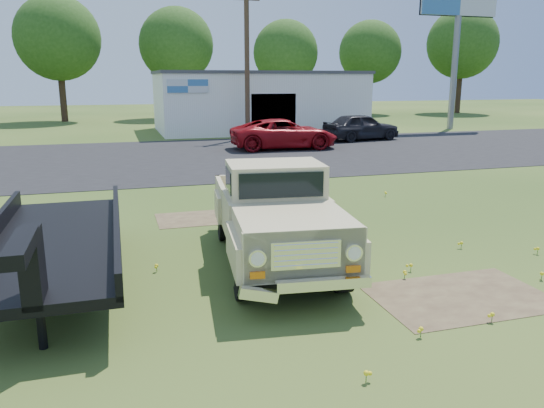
{
  "coord_description": "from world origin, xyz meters",
  "views": [
    {
      "loc": [
        -4.04,
        -10.2,
        3.66
      ],
      "look_at": [
        -0.69,
        1.0,
        0.88
      ],
      "focal_mm": 35.0,
      "sensor_mm": 36.0,
      "label": 1
    }
  ],
  "objects": [
    {
      "name": "treeline_g",
      "position": [
        32.0,
        40.0,
        7.25
      ],
      "size": [
        7.36,
        7.36,
        10.95
      ],
      "color": "#352418",
      "rests_on": "ground"
    },
    {
      "name": "treeline_f",
      "position": [
        22.0,
        41.5,
        6.3
      ],
      "size": [
        6.4,
        6.4,
        9.52
      ],
      "color": "#352418",
      "rests_on": "ground"
    },
    {
      "name": "dark_sedan",
      "position": [
        10.29,
        19.02,
        0.8
      ],
      "size": [
        4.95,
        2.59,
        1.61
      ],
      "primitive_type": "imported",
      "rotation": [
        0.0,
        0.0,
        1.72
      ],
      "color": "black",
      "rests_on": "ground"
    },
    {
      "name": "dirt_patch_b",
      "position": [
        -2.0,
        3.5,
        0.0
      ],
      "size": [
        2.2,
        1.6,
        0.01
      ],
      "primitive_type": "cube",
      "color": "#4F3D2A",
      "rests_on": "ground"
    },
    {
      "name": "red_pickup",
      "position": [
        4.62,
        16.56,
        0.78
      ],
      "size": [
        5.73,
        2.81,
        1.57
      ],
      "primitive_type": "imported",
      "rotation": [
        0.0,
        0.0,
        1.53
      ],
      "color": "maroon",
      "rests_on": "ground"
    },
    {
      "name": "asphalt_lot",
      "position": [
        0.0,
        15.0,
        0.0
      ],
      "size": [
        90.0,
        14.0,
        0.02
      ],
      "primitive_type": "cube",
      "color": "black",
      "rests_on": "ground"
    },
    {
      "name": "dirt_patch_a",
      "position": [
        1.5,
        -3.0,
        0.0
      ],
      "size": [
        3.0,
        2.0,
        0.01
      ],
      "primitive_type": "cube",
      "color": "#4F3D2A",
      "rests_on": "ground"
    },
    {
      "name": "treeline_e",
      "position": [
        12.0,
        39.0,
        5.98
      ],
      "size": [
        6.08,
        6.08,
        9.04
      ],
      "color": "#352418",
      "rests_on": "ground"
    },
    {
      "name": "flatbed_trailer",
      "position": [
        -5.16,
        -0.33,
        0.91
      ],
      "size": [
        2.26,
        6.71,
        1.83
      ],
      "primitive_type": null,
      "rotation": [
        0.0,
        0.0,
        -0.0
      ],
      "color": "black",
      "rests_on": "ground"
    },
    {
      "name": "commercial_building",
      "position": [
        6.0,
        26.99,
        2.1
      ],
      "size": [
        14.2,
        8.2,
        4.15
      ],
      "color": "white",
      "rests_on": "ground"
    },
    {
      "name": "ground",
      "position": [
        0.0,
        0.0,
        0.0
      ],
      "size": [
        140.0,
        140.0,
        0.0
      ],
      "primitive_type": "plane",
      "color": "#244215",
      "rests_on": "ground"
    },
    {
      "name": "treeline_d",
      "position": [
        2.0,
        40.5,
        6.62
      ],
      "size": [
        6.72,
        6.72,
        10.0
      ],
      "color": "#352418",
      "rests_on": "ground"
    },
    {
      "name": "vintage_pickup_truck",
      "position": [
        -1.04,
        -0.36,
        1.03
      ],
      "size": [
        2.82,
        5.87,
        2.05
      ],
      "primitive_type": null,
      "rotation": [
        0.0,
        0.0,
        -0.11
      ],
      "color": "#C5B284",
      "rests_on": "ground"
    },
    {
      "name": "utility_pole_mid",
      "position": [
        4.0,
        22.0,
        4.6
      ],
      "size": [
        1.6,
        0.3,
        9.0
      ],
      "color": "#3E2F1D",
      "rests_on": "ground"
    },
    {
      "name": "billboard",
      "position": [
        20.0,
        24.04,
        8.54
      ],
      "size": [
        6.1,
        0.45,
        11.05
      ],
      "color": "slate",
      "rests_on": "ground"
    },
    {
      "name": "treeline_c",
      "position": [
        -8.0,
        39.5,
        6.93
      ],
      "size": [
        7.04,
        7.04,
        10.47
      ],
      "color": "#352418",
      "rests_on": "ground"
    }
  ]
}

